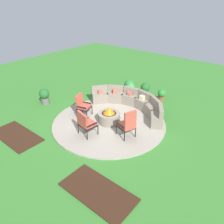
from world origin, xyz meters
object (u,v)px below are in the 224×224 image
object	(u,v)px
potted_plant_2	(145,89)
potted_plant_4	(130,89)
fire_pit	(109,116)
potted_plant_0	(44,96)
curved_stone_bench	(132,102)
potted_plant_3	(129,86)
potted_plant_1	(161,95)
lounge_chair_front_right	(86,123)
lounge_chair_back_left	(128,124)
lounge_chair_front_left	(82,105)

from	to	relation	value
potted_plant_2	potted_plant_4	xyz separation A→B (m)	(-0.67, -0.42, -0.04)
potted_plant_4	fire_pit	bearing A→B (deg)	-71.77
potted_plant_0	potted_plant_2	xyz separation A→B (m)	(3.38, 3.89, 0.00)
potted_plant_4	curved_stone_bench	bearing A→B (deg)	-52.35
fire_pit	potted_plant_3	world-z (taller)	fire_pit
curved_stone_bench	potted_plant_4	xyz separation A→B (m)	(-0.99, 1.29, -0.00)
potted_plant_0	potted_plant_1	world-z (taller)	potted_plant_0
potted_plant_1	potted_plant_3	xyz separation A→B (m)	(-1.86, -0.21, 0.07)
lounge_chair_front_right	potted_plant_2	world-z (taller)	lounge_chair_front_right
fire_pit	lounge_chair_back_left	distance (m)	1.35
potted_plant_0	potted_plant_2	size ratio (longest dim) A/B	1.03
fire_pit	potted_plant_0	world-z (taller)	potted_plant_0
curved_stone_bench	lounge_chair_front_right	bearing A→B (deg)	-91.95
curved_stone_bench	potted_plant_1	world-z (taller)	curved_stone_bench
curved_stone_bench	lounge_chair_front_right	world-z (taller)	lounge_chair_front_right
lounge_chair_back_left	fire_pit	bearing A→B (deg)	90.35
lounge_chair_back_left	curved_stone_bench	bearing A→B (deg)	49.37
lounge_chair_front_left	potted_plant_1	xyz separation A→B (m)	(1.92, 3.65, -0.26)
curved_stone_bench	potted_plant_3	bearing A→B (deg)	128.79
potted_plant_0	potted_plant_1	distance (m)	5.85
lounge_chair_front_right	potted_plant_4	xyz separation A→B (m)	(-0.89, 4.17, -0.21)
potted_plant_2	potted_plant_4	distance (m)	0.79
potted_plant_3	potted_plant_4	bearing A→B (deg)	-45.77
fire_pit	lounge_chair_front_left	world-z (taller)	lounge_chair_front_left
lounge_chair_front_right	potted_plant_1	distance (m)	4.69
lounge_chair_front_left	lounge_chair_back_left	bearing A→B (deg)	70.70
potted_plant_1	potted_plant_3	world-z (taller)	potted_plant_3
potted_plant_2	potted_plant_1	bearing A→B (deg)	2.17
lounge_chair_front_left	potted_plant_3	size ratio (longest dim) A/B	1.35
lounge_chair_back_left	potted_plant_3	bearing A→B (deg)	52.90
lounge_chair_back_left	potted_plant_4	distance (m)	3.95
curved_stone_bench	potted_plant_3	xyz separation A→B (m)	(-1.23, 1.53, 0.02)
potted_plant_1	potted_plant_2	bearing A→B (deg)	-177.83
fire_pit	lounge_chair_front_left	size ratio (longest dim) A/B	0.91
curved_stone_bench	lounge_chair_back_left	distance (m)	2.34
fire_pit	potted_plant_0	xyz separation A→B (m)	(-3.66, -0.60, 0.10)
potted_plant_3	potted_plant_4	world-z (taller)	potted_plant_3
potted_plant_1	lounge_chair_front_left	bearing A→B (deg)	-117.83
lounge_chair_front_left	lounge_chair_front_right	world-z (taller)	lounge_chair_front_right
potted_plant_1	potted_plant_4	size ratio (longest dim) A/B	0.88
lounge_chair_back_left	potted_plant_4	size ratio (longest dim) A/B	1.59
curved_stone_bench	lounge_chair_front_right	distance (m)	2.89
potted_plant_0	potted_plant_1	bearing A→B (deg)	42.18
potted_plant_3	lounge_chair_back_left	bearing A→B (deg)	-55.39
lounge_chair_front_right	potted_plant_3	distance (m)	4.56
potted_plant_0	lounge_chair_front_right	bearing A→B (deg)	-10.91
lounge_chair_back_left	potted_plant_2	distance (m)	4.00
potted_plant_1	potted_plant_2	size ratio (longest dim) A/B	0.84
lounge_chair_front_left	potted_plant_0	bearing A→B (deg)	-100.67
potted_plant_4	potted_plant_1	bearing A→B (deg)	15.65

